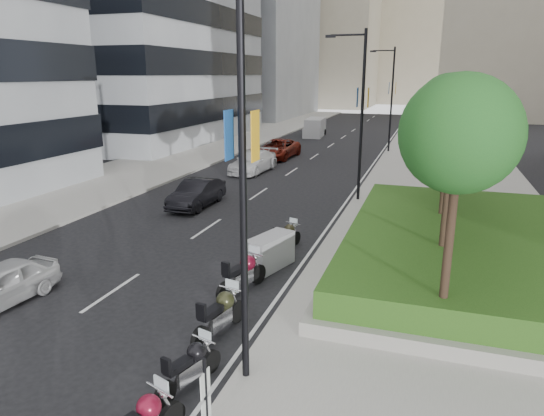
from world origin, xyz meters
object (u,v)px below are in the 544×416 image
at_px(car_b, 197,193).
at_px(delivery_van, 315,128).
at_px(motorcycle_2, 190,366).
at_px(motorcycle_5, 270,252).
at_px(lamp_post_1, 359,108).
at_px(parking_sign, 206,415).
at_px(lamp_post_0, 235,162).
at_px(motorcycle_3, 220,314).
at_px(motorcycle_6, 286,237).
at_px(lamp_post_2, 390,95).
at_px(car_d, 278,149).
at_px(motorcycle_4, 243,274).
at_px(car_c, 253,162).

bearing_deg(car_b, delivery_van, 91.69).
relative_size(motorcycle_2, motorcycle_5, 0.90).
bearing_deg(lamp_post_1, parking_sign, -88.12).
bearing_deg(lamp_post_0, car_b, 120.33).
distance_m(motorcycle_3, motorcycle_6, 6.87).
bearing_deg(motorcycle_2, motorcycle_5, 20.45).
bearing_deg(lamp_post_2, motorcycle_6, -93.10).
distance_m(motorcycle_3, motorcycle_5, 4.80).
bearing_deg(motorcycle_2, car_d, 30.36).
bearing_deg(lamp_post_0, motorcycle_4, 110.55).
bearing_deg(lamp_post_2, parking_sign, -89.01).
distance_m(motorcycle_4, delivery_van, 40.61).
distance_m(car_c, car_d, 6.20).
distance_m(parking_sign, car_b, 18.38).
bearing_deg(motorcycle_3, lamp_post_2, 9.33).
xyz_separation_m(lamp_post_1, car_d, (-8.35, 12.24, -4.29)).
xyz_separation_m(lamp_post_1, motorcycle_3, (-1.23, -15.31, -4.45)).
relative_size(motorcycle_3, motorcycle_4, 0.99).
distance_m(lamp_post_0, lamp_post_1, 17.00).
xyz_separation_m(lamp_post_0, motorcycle_6, (-1.43, 8.55, -4.53)).
relative_size(lamp_post_2, car_b, 2.08).
relative_size(motorcycle_2, car_b, 0.45).
height_order(lamp_post_2, car_c, lamp_post_2).
distance_m(parking_sign, motorcycle_3, 5.12).
bearing_deg(parking_sign, car_d, 105.61).
distance_m(car_b, car_c, 9.75).
bearing_deg(car_c, car_b, -82.91).
xyz_separation_m(parking_sign, car_d, (-9.01, 32.24, -0.68)).
xyz_separation_m(lamp_post_1, motorcycle_2, (-0.93, -17.61, -4.53)).
bearing_deg(car_d, motorcycle_3, -73.08).
distance_m(lamp_post_0, parking_sign, 4.74).
bearing_deg(car_b, motorcycle_5, -47.22).
xyz_separation_m(motorcycle_4, car_d, (-6.73, 24.91, 0.14)).
height_order(lamp_post_2, motorcycle_3, lamp_post_2).
bearing_deg(motorcycle_3, motorcycle_4, 19.98).
xyz_separation_m(motorcycle_6, car_c, (-6.79, 14.50, 0.21)).
bearing_deg(motorcycle_6, car_c, 43.14).
height_order(parking_sign, motorcycle_6, parking_sign).
height_order(motorcycle_3, motorcycle_4, motorcycle_4).
bearing_deg(lamp_post_2, car_b, -109.75).
bearing_deg(car_b, motorcycle_6, -37.00).
bearing_deg(car_c, lamp_post_0, -65.83).
bearing_deg(motorcycle_5, lamp_post_2, 14.55).
distance_m(lamp_post_1, car_d, 15.43).
height_order(motorcycle_5, delivery_van, delivery_van).
xyz_separation_m(parking_sign, delivery_van, (-9.44, 47.31, -0.52)).
distance_m(motorcycle_2, car_d, 30.77).
relative_size(lamp_post_0, car_d, 1.61).
bearing_deg(lamp_post_2, motorcycle_5, -92.87).
distance_m(parking_sign, motorcycle_2, 3.01).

